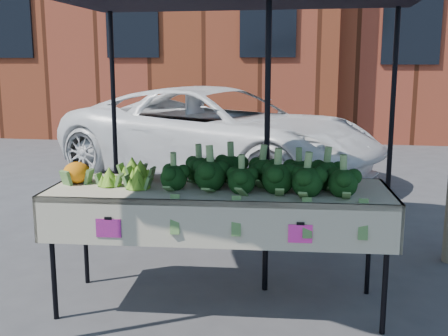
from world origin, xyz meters
TOP-DOWN VIEW (x-y plane):
  - ground at (0.00, 0.00)m, footprint 90.00×90.00m
  - table at (-0.09, -0.12)m, footprint 2.45×0.98m
  - canopy at (-0.13, 0.31)m, footprint 3.16×3.16m
  - broccoli_heap at (0.19, -0.09)m, footprint 1.37×0.57m
  - romanesco_cluster at (-0.75, -0.08)m, footprint 0.43×0.57m
  - cauliflower_pair at (-1.14, -0.17)m, footprint 0.20×0.20m
  - vehicle at (-0.93, 4.41)m, footprint 2.20×2.72m

SIDE VIEW (x-z plane):
  - ground at x=0.00m, z-range 0.00..0.00m
  - table at x=-0.09m, z-range 0.00..0.90m
  - cauliflower_pair at x=-1.14m, z-range 0.90..1.08m
  - romanesco_cluster at x=-0.75m, z-range 0.90..1.10m
  - broccoli_heap at x=0.19m, z-range 0.90..1.16m
  - canopy at x=-0.13m, z-range 0.00..2.74m
  - vehicle at x=-0.93m, z-range 0.00..5.11m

